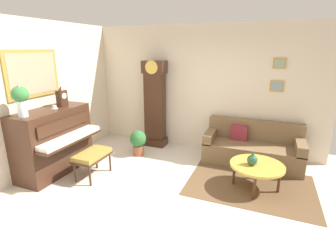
# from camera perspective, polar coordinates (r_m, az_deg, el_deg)

# --- Properties ---
(ground_plane) EXTENTS (6.40, 6.00, 0.10)m
(ground_plane) POSITION_cam_1_polar(r_m,az_deg,el_deg) (4.23, -1.69, -17.85)
(ground_plane) COLOR beige
(wall_left) EXTENTS (0.13, 4.90, 2.80)m
(wall_left) POSITION_cam_1_polar(r_m,az_deg,el_deg) (5.22, -29.05, 4.12)
(wall_left) COLOR beige
(wall_left) RESTS_ON ground_plane
(wall_back) EXTENTS (5.30, 0.13, 2.80)m
(wall_back) POSITION_cam_1_polar(r_m,az_deg,el_deg) (5.86, 7.68, 6.96)
(wall_back) COLOR beige
(wall_back) RESTS_ON ground_plane
(area_rug) EXTENTS (2.10, 1.50, 0.01)m
(area_rug) POSITION_cam_1_polar(r_m,az_deg,el_deg) (4.77, 17.84, -13.66)
(area_rug) COLOR brown
(area_rug) RESTS_ON ground_plane
(piano) EXTENTS (0.87, 1.44, 1.22)m
(piano) POSITION_cam_1_polar(r_m,az_deg,el_deg) (5.24, -24.10, -4.25)
(piano) COLOR #3D2316
(piano) RESTS_ON ground_plane
(piano_bench) EXTENTS (0.42, 0.70, 0.48)m
(piano_bench) POSITION_cam_1_polar(r_m,az_deg,el_deg) (4.86, -16.56, -7.71)
(piano_bench) COLOR #3D2316
(piano_bench) RESTS_ON ground_plane
(grandfather_clock) EXTENTS (0.52, 0.34, 2.03)m
(grandfather_clock) POSITION_cam_1_polar(r_m,az_deg,el_deg) (6.01, -2.95, 3.07)
(grandfather_clock) COLOR #3D2316
(grandfather_clock) RESTS_ON ground_plane
(couch) EXTENTS (1.90, 0.80, 0.84)m
(couch) POSITION_cam_1_polar(r_m,az_deg,el_deg) (5.54, 18.31, -5.93)
(couch) COLOR brown
(couch) RESTS_ON ground_plane
(coffee_table) EXTENTS (0.88, 0.88, 0.44)m
(coffee_table) POSITION_cam_1_polar(r_m,az_deg,el_deg) (4.53, 19.29, -9.72)
(coffee_table) COLOR gold
(coffee_table) RESTS_ON ground_plane
(mantel_clock) EXTENTS (0.13, 0.18, 0.38)m
(mantel_clock) POSITION_cam_1_polar(r_m,az_deg,el_deg) (5.25, -22.67, 4.75)
(mantel_clock) COLOR #3D2316
(mantel_clock) RESTS_ON piano
(flower_vase) EXTENTS (0.26, 0.26, 0.58)m
(flower_vase) POSITION_cam_1_polar(r_m,az_deg,el_deg) (4.67, -30.12, 4.36)
(flower_vase) COLOR silver
(flower_vase) RESTS_ON piano
(teacup) EXTENTS (0.12, 0.12, 0.06)m
(teacup) POSITION_cam_1_polar(r_m,az_deg,el_deg) (5.10, -24.05, 2.58)
(teacup) COLOR white
(teacup) RESTS_ON piano
(green_jug) EXTENTS (0.17, 0.17, 0.24)m
(green_jug) POSITION_cam_1_polar(r_m,az_deg,el_deg) (4.43, 18.33, -8.51)
(green_jug) COLOR #234C33
(green_jug) RESTS_ON coffee_table
(potted_plant) EXTENTS (0.36, 0.36, 0.56)m
(potted_plant) POSITION_cam_1_polar(r_m,az_deg,el_deg) (5.64, -6.70, -4.71)
(potted_plant) COLOR #935138
(potted_plant) RESTS_ON ground_plane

